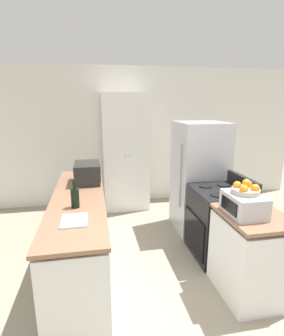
# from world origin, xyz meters

# --- Properties ---
(wall_back) EXTENTS (7.00, 0.06, 2.60)m
(wall_back) POSITION_xyz_m (0.00, 3.38, 1.30)
(wall_back) COLOR silver
(wall_back) RESTS_ON ground_plane
(counter_left) EXTENTS (0.60, 2.38, 0.89)m
(counter_left) POSITION_xyz_m (-0.86, 1.29, 0.43)
(counter_left) COLOR silver
(counter_left) RESTS_ON ground_plane
(counter_right) EXTENTS (0.60, 0.72, 0.89)m
(counter_right) POSITION_xyz_m (0.86, 0.46, 0.43)
(counter_right) COLOR silver
(counter_right) RESTS_ON ground_plane
(pantry_cabinet) EXTENTS (0.82, 0.59, 2.09)m
(pantry_cabinet) POSITION_xyz_m (-0.08, 3.05, 1.05)
(pantry_cabinet) COLOR white
(pantry_cabinet) RESTS_ON ground_plane
(stove) EXTENTS (0.66, 0.72, 1.05)m
(stove) POSITION_xyz_m (0.88, 1.20, 0.45)
(stove) COLOR black
(stove) RESTS_ON ground_plane
(refrigerator) EXTENTS (0.72, 0.73, 1.67)m
(refrigerator) POSITION_xyz_m (0.91, 1.96, 0.83)
(refrigerator) COLOR #B7B7BC
(refrigerator) RESTS_ON ground_plane
(microwave) EXTENTS (0.34, 0.47, 0.27)m
(microwave) POSITION_xyz_m (-0.75, 1.83, 1.02)
(microwave) COLOR black
(microwave) RESTS_ON counter_left
(wine_bottle) EXTENTS (0.09, 0.09, 0.30)m
(wine_bottle) POSITION_xyz_m (-0.87, 0.96, 1.00)
(wine_bottle) COLOR black
(wine_bottle) RESTS_ON counter_left
(toaster_oven) EXTENTS (0.31, 0.41, 0.21)m
(toaster_oven) POSITION_xyz_m (0.74, 0.47, 0.99)
(toaster_oven) COLOR #B2B2B7
(toaster_oven) RESTS_ON counter_right
(fruit_bowl) EXTENTS (0.26, 0.26, 0.14)m
(fruit_bowl) POSITION_xyz_m (0.76, 0.49, 1.14)
(fruit_bowl) COLOR #B2A893
(fruit_bowl) RESTS_ON toaster_oven
(cutting_board) EXTENTS (0.23, 0.29, 0.02)m
(cutting_board) POSITION_xyz_m (-0.86, 0.61, 0.90)
(cutting_board) COLOR silver
(cutting_board) RESTS_ON counter_left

